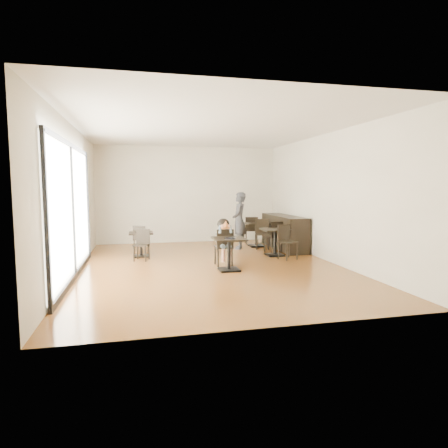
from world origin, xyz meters
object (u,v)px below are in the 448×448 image
object	(u,v)px
cafe_table_left	(141,244)
chair_back_a	(251,230)
adult_patron	(239,221)
chair_mid_a	(273,237)
child_chair	(224,247)
chair_left_b	(141,245)
chair_left_a	(141,239)
chair_back_b	(262,234)
chair_mid_b	(288,242)
child	(224,242)
child_table	(229,254)
cafe_table_back	(256,235)
cafe_table_mid	(275,242)

from	to	relation	value
cafe_table_left	chair_back_a	size ratio (longest dim) A/B	0.73
adult_patron	chair_mid_a	distance (m)	1.19
chair_mid_a	chair_back_a	xyz separation A→B (m)	(-0.14, 1.63, 0.01)
child_chair	chair_left_b	world-z (taller)	child_chair
chair_left_a	chair_back_a	distance (m)	3.68
chair_left_a	chair_back_b	xyz separation A→B (m)	(3.55, -0.14, 0.05)
chair_back_a	cafe_table_left	bearing A→B (deg)	38.88
cafe_table_left	chair_back_a	distance (m)	3.86
cafe_table_left	chair_left_a	bearing A→B (deg)	90.00
chair_mid_b	chair_back_a	world-z (taller)	chair_back_a
adult_patron	chair_back_a	size ratio (longest dim) A/B	1.90
adult_patron	child	bearing A→B (deg)	-7.91
chair_mid_a	child_table	bearing A→B (deg)	31.71
chair_mid_a	chair_left_a	distance (m)	3.75
child	adult_patron	world-z (taller)	adult_patron
child_chair	chair_left_a	distance (m)	2.87
cafe_table_back	chair_back_b	bearing A→B (deg)	-89.06
child	child_chair	bearing A→B (deg)	0.00
chair_left_a	chair_left_b	world-z (taller)	same
adult_patron	chair_back_b	size ratio (longest dim) A/B	1.90
child_chair	chair_left_a	xyz separation A→B (m)	(-1.90, 2.15, -0.05)
child_chair	chair_left_b	bearing A→B (deg)	-28.92
child_chair	child	world-z (taller)	child
chair_left_a	chair_back_b	size ratio (longest dim) A/B	0.88
chair_mid_b	chair_left_b	xyz separation A→B (m)	(-3.69, 0.67, -0.05)
cafe_table_mid	chair_mid_b	world-z (taller)	chair_mid_b
chair_mid_a	chair_left_a	world-z (taller)	chair_mid_a
adult_patron	cafe_table_mid	world-z (taller)	adult_patron
cafe_table_left	chair_mid_b	distance (m)	3.89
cafe_table_mid	chair_left_b	bearing A→B (deg)	177.99
chair_mid_b	child_chair	bearing A→B (deg)	175.04
chair_mid_a	chair_mid_b	distance (m)	1.10
child_table	chair_back_a	xyz separation A→B (m)	(1.65, 3.66, 0.08)
child_chair	cafe_table_mid	world-z (taller)	child_chair
cafe_table_mid	adult_patron	bearing A→B (deg)	115.86
child_table	chair_back_a	size ratio (longest dim) A/B	0.82
cafe_table_left	chair_mid_b	xyz separation A→B (m)	(3.69, -1.22, 0.11)
adult_patron	cafe_table_left	distance (m)	3.02
cafe_table_mid	cafe_table_back	world-z (taller)	cafe_table_back
child	chair_mid_a	world-z (taller)	child
cafe_table_mid	chair_left_b	distance (m)	3.55
chair_back_a	chair_left_a	bearing A→B (deg)	30.96
child	cafe_table_mid	xyz separation A→B (m)	(1.64, 0.93, -0.19)
cafe_table_mid	chair_left_b	size ratio (longest dim) A/B	0.93
chair_left_a	cafe_table_back	bearing A→B (deg)	-156.30
cafe_table_left	child_table	bearing A→B (deg)	-48.51
chair_back_b	adult_patron	bearing A→B (deg)	174.85
child_table	chair_left_a	bearing A→B (deg)	125.16
child_chair	cafe_table_left	bearing A→B (deg)	-40.08
chair_mid_b	chair_left_b	world-z (taller)	chair_mid_b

